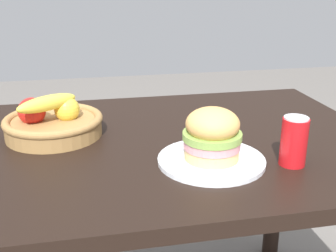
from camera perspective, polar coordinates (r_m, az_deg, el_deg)
dining_table at (r=1.26m, az=-3.10°, el=-6.23°), size 1.40×0.90×0.75m
plate at (r=1.08m, az=5.88°, el=-4.64°), size 0.27×0.27×0.01m
sandwich at (r=1.06m, az=6.02°, el=-1.12°), size 0.15×0.15×0.13m
soda_can at (r=1.09m, az=16.70°, el=-1.99°), size 0.07×0.07×0.13m
fruit_basket at (r=1.29m, az=-15.36°, el=0.52°), size 0.29×0.29×0.13m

